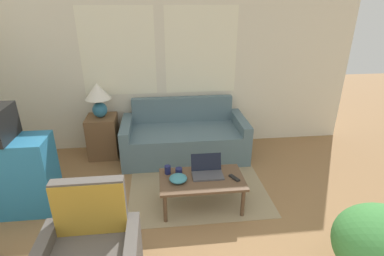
% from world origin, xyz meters
% --- Properties ---
extents(wall_back, '(6.00, 0.06, 2.60)m').
position_xyz_m(wall_back, '(-0.00, 3.58, 1.31)').
color(wall_back, silver).
rests_on(wall_back, ground_plane).
extents(rug, '(1.75, 1.90, 0.01)m').
position_xyz_m(rug, '(0.32, 2.45, 0.00)').
color(rug, '#9E8966').
rests_on(rug, ground_plane).
extents(couch, '(1.87, 0.86, 0.85)m').
position_xyz_m(couch, '(0.24, 3.13, 0.27)').
color(couch, slate).
rests_on(couch, ground_plane).
extents(tv_dresser, '(1.10, 0.45, 0.91)m').
position_xyz_m(tv_dresser, '(-1.90, 2.00, 0.45)').
color(tv_dresser, teal).
rests_on(tv_dresser, ground_plane).
extents(side_table, '(0.44, 0.44, 0.65)m').
position_xyz_m(side_table, '(-1.01, 3.26, 0.32)').
color(side_table, brown).
rests_on(side_table, ground_plane).
extents(table_lamp, '(0.37, 0.37, 0.52)m').
position_xyz_m(table_lamp, '(-1.01, 3.26, 0.98)').
color(table_lamp, teal).
rests_on(table_lamp, side_table).
extents(coffee_table, '(0.97, 0.56, 0.38)m').
position_xyz_m(coffee_table, '(0.32, 1.82, 0.34)').
color(coffee_table, brown).
rests_on(coffee_table, ground_plane).
extents(laptop, '(0.36, 0.26, 0.22)m').
position_xyz_m(laptop, '(0.40, 1.91, 0.44)').
color(laptop, '#47474C').
rests_on(laptop, coffee_table).
extents(cup_navy, '(0.08, 0.08, 0.07)m').
position_xyz_m(cup_navy, '(0.07, 1.96, 0.42)').
color(cup_navy, '#191E4C').
rests_on(cup_navy, coffee_table).
extents(cup_yellow, '(0.07, 0.07, 0.10)m').
position_xyz_m(cup_yellow, '(-0.06, 1.98, 0.43)').
color(cup_yellow, '#191E4C').
rests_on(cup_yellow, coffee_table).
extents(snack_bowl, '(0.20, 0.20, 0.07)m').
position_xyz_m(snack_bowl, '(0.05, 1.80, 0.42)').
color(snack_bowl, teal).
rests_on(snack_bowl, coffee_table).
extents(tv_remote, '(0.11, 0.15, 0.02)m').
position_xyz_m(tv_remote, '(0.69, 1.78, 0.39)').
color(tv_remote, black).
rests_on(tv_remote, coffee_table).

